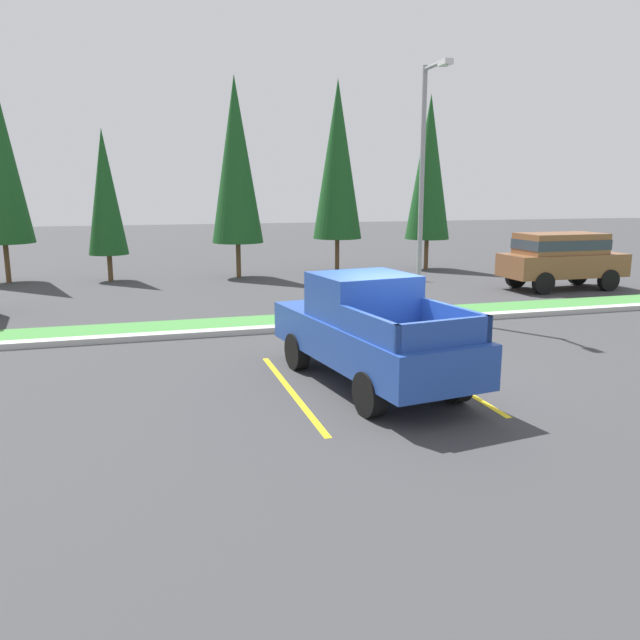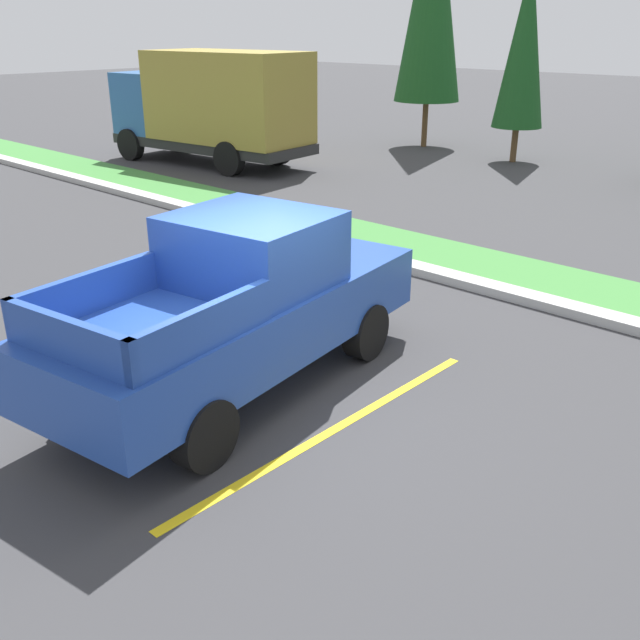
{
  "view_description": "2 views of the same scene",
  "coord_description": "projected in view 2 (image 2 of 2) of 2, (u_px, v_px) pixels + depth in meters",
  "views": [
    {
      "loc": [
        -4.78,
        -11.01,
        3.66
      ],
      "look_at": [
        -1.42,
        0.54,
        1.2
      ],
      "focal_mm": 35.64,
      "sensor_mm": 36.0,
      "label": 1
    },
    {
      "loc": [
        5.45,
        -5.12,
        4.14
      ],
      "look_at": [
        0.15,
        0.61,
        0.89
      ],
      "focal_mm": 40.04,
      "sensor_mm": 36.0,
      "label": 2
    }
  ],
  "objects": [
    {
      "name": "ground_plane",
      "position": [
        276.0,
        400.0,
        8.48
      ],
      "size": [
        120.0,
        120.0,
        0.0
      ],
      "primitive_type": "plane",
      "color": "#38383A"
    },
    {
      "name": "parking_line_near",
      "position": [
        167.0,
        349.0,
        9.81
      ],
      "size": [
        0.12,
        4.8,
        0.01
      ],
      "primitive_type": "cube",
      "color": "yellow",
      "rests_on": "ground"
    },
    {
      "name": "parking_line_far",
      "position": [
        335.0,
        429.0,
        7.87
      ],
      "size": [
        0.12,
        4.8,
        0.01
      ],
      "primitive_type": "cube",
      "color": "yellow",
      "rests_on": "ground"
    },
    {
      "name": "curb_strip",
      "position": [
        493.0,
        289.0,
        11.83
      ],
      "size": [
        56.0,
        0.4,
        0.15
      ],
      "primitive_type": "cube",
      "color": "#B2B2AD",
      "rests_on": "ground"
    },
    {
      "name": "grass_median",
      "position": [
        525.0,
        275.0,
        12.6
      ],
      "size": [
        56.0,
        1.8,
        0.06
      ],
      "primitive_type": "cube",
      "color": "#42843D",
      "rests_on": "ground"
    },
    {
      "name": "pickup_truck_main",
      "position": [
        241.0,
        305.0,
        8.48
      ],
      "size": [
        2.64,
        5.44,
        2.1
      ],
      "color": "black",
      "rests_on": "ground"
    },
    {
      "name": "cargo_truck_distant",
      "position": [
        212.0,
        104.0,
        22.0
      ],
      "size": [
        7.0,
        3.1,
        3.4
      ],
      "color": "black",
      "rests_on": "ground"
    },
    {
      "name": "cypress_tree_left_inner",
      "position": [
        525.0,
        44.0,
        21.75
      ],
      "size": [
        1.58,
        1.58,
        6.07
      ],
      "color": "brown",
      "rests_on": "ground"
    }
  ]
}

